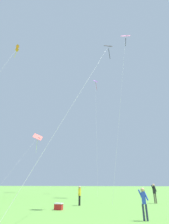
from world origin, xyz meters
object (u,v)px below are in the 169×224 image
kite_orange_box (16,50)px  person_in_blue_jacket (154,191)px  kite_pink_low (125,40)px  kite_red_high (37,141)px  kite_purple_streamer (96,87)px  person_with_spool (80,194)px  picnic_cooler (59,206)px  kite_black_large (105,53)px  person_in_red_shirt (144,200)px

kite_orange_box → person_in_blue_jacket: kite_orange_box is taller
kite_pink_low → kite_red_high: kite_pink_low is taller
kite_orange_box → kite_purple_streamer: bearing=75.3°
kite_red_high → person_with_spool: 29.90m
kite_pink_low → person_with_spool: bearing=-117.8°
kite_purple_streamer → picnic_cooler: kite_purple_streamer is taller
kite_purple_streamer → kite_pink_low: bearing=-49.2°
kite_black_large → person_in_red_shirt: bearing=-56.6°
person_with_spool → kite_red_high: bearing=129.5°
person_in_red_shirt → picnic_cooler: size_ratio=2.55×
kite_red_high → person_in_blue_jacket: (24.26, -17.75, -10.61)m
kite_red_high → kite_purple_streamer: kite_purple_streamer is taller
kite_pink_low → kite_black_large: 19.00m
kite_pink_low → person_with_spool: (-5.53, -10.50, -26.04)m
person_in_red_shirt → kite_pink_low: bearing=89.0°
kite_red_high → kite_pink_low: bearing=-25.4°
kite_black_large → person_with_spool: kite_black_large is taller
kite_orange_box → kite_black_large: kite_orange_box is taller
kite_black_large → picnic_cooler: bearing=-174.8°
person_in_blue_jacket → kite_red_high: bearing=143.8°
kite_orange_box → kite_purple_streamer: kite_purple_streamer is taller
person_in_red_shirt → picnic_cooler: bearing=155.8°
kite_pink_low → person_in_blue_jacket: 26.79m
kite_black_large → picnic_cooler: size_ratio=25.52×
kite_purple_streamer → person_with_spool: (2.27, -19.53, -22.18)m
kite_purple_streamer → picnic_cooler: (1.64, -22.58, -22.89)m
kite_red_high → person_in_red_shirt: size_ratio=8.89×
person_in_red_shirt → picnic_cooler: 6.48m
kite_red_high → picnic_cooler: size_ratio=22.68×
kite_red_high → picnic_cooler: kite_red_high is taller
person_in_blue_jacket → picnic_cooler: size_ratio=2.91×
kite_black_large → person_with_spool: size_ratio=9.85×
kite_pink_low → kite_red_high: size_ratio=2.15×
person_with_spool → person_in_red_shirt: size_ratio=1.02×
person_with_spool → kite_purple_streamer: bearing=96.6°
kite_red_high → person_in_red_shirt: (23.00, -27.24, -10.74)m
kite_black_large → person_in_blue_jacket: 14.40m
kite_black_large → person_in_red_shirt: (1.98, -2.99, -12.56)m
kite_red_high → picnic_cooler: bearing=-55.2°
picnic_cooler → person_in_blue_jacket: bearing=43.9°
person_in_blue_jacket → kite_pink_low: bearing=98.3°
kite_pink_low → kite_black_large: kite_pink_low is taller
kite_orange_box → kite_purple_streamer: (5.64, 21.46, 5.92)m
kite_black_large → person_with_spool: bearing=140.5°
kite_orange_box → picnic_cooler: size_ratio=30.24×
person_with_spool → person_in_red_shirt: bearing=-47.3°
person_in_blue_jacket → kite_purple_streamer: bearing=119.2°
kite_red_high → person_in_red_shirt: bearing=-49.8°
kite_pink_low → kite_red_high: (-23.28, 11.05, -15.31)m
kite_pink_low → kite_purple_streamer: size_ratio=1.14×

